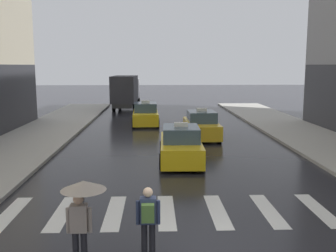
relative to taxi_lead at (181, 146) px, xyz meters
name	(u,v)px	position (x,y,z in m)	size (l,w,h in m)	color
crosswalk_markings	(192,211)	(-0.08, -6.17, -0.72)	(11.30, 2.80, 0.01)	silver
taxi_lead	(181,146)	(0.00, 0.00, 0.00)	(2.01, 4.58, 1.80)	yellow
taxi_second	(201,126)	(1.65, 5.90, 0.00)	(2.00, 4.57, 1.80)	gold
taxi_third	(146,115)	(-1.85, 11.31, 0.00)	(2.02, 4.58, 1.80)	yellow
box_truck	(126,91)	(-4.03, 21.42, 1.13)	(2.51, 7.62, 3.35)	#2D2D2D
pedestrian_with_umbrella	(82,200)	(-2.73, -9.33, 0.79)	(0.96, 0.96, 1.94)	black
pedestrian_with_backpack	(148,217)	(-1.34, -8.97, 0.25)	(0.55, 0.43, 1.65)	black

